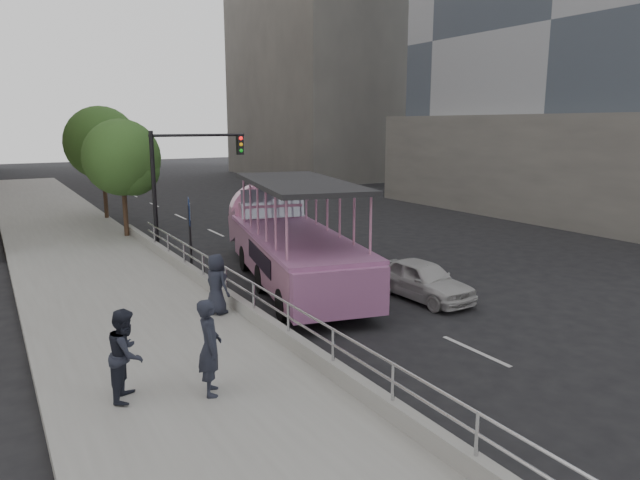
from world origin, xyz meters
TOP-DOWN VIEW (x-y plane):
  - ground at (0.00, 0.00)m, footprint 160.00×160.00m
  - sidewalk at (-5.75, 10.00)m, footprint 5.50×80.00m
  - kerb_wall at (-3.12, 2.00)m, footprint 0.24×30.00m
  - guardrail at (-3.12, 2.00)m, footprint 0.07×22.00m
  - duck_boat at (0.04, 6.15)m, footprint 5.05×11.40m
  - car at (2.70, 1.98)m, footprint 1.67×3.75m
  - pedestrian_near at (-5.55, -1.41)m, footprint 0.64×0.80m
  - pedestrian_mid at (-6.98, -0.77)m, footprint 0.98×1.07m
  - pedestrian_far at (-3.74, 3.10)m, footprint 0.75×0.95m
  - parking_sign at (-2.87, 8.00)m, footprint 0.19×0.64m
  - traffic_signal at (-1.70, 12.50)m, footprint 4.20×0.32m
  - street_tree_near at (-3.30, 15.93)m, footprint 3.52×3.52m
  - street_tree_far at (-3.10, 21.93)m, footprint 3.97×3.97m
  - midrise_stone_a at (26.00, 42.00)m, footprint 20.00×20.00m

SIDE VIEW (x-z plane):
  - ground at x=0.00m, z-range 0.00..0.00m
  - sidewalk at x=-5.75m, z-range 0.00..0.30m
  - kerb_wall at x=-3.12m, z-range 0.30..0.66m
  - car at x=2.70m, z-range 0.00..1.25m
  - guardrail at x=-3.12m, z-range 0.79..1.50m
  - pedestrian_far at x=-3.74m, z-range 0.30..1.99m
  - pedestrian_mid at x=-6.98m, z-range 0.30..2.08m
  - pedestrian_near at x=-5.55m, z-range 0.30..2.22m
  - duck_boat at x=0.04m, z-range -0.48..3.21m
  - parking_sign at x=-2.87m, z-range 0.36..3.29m
  - traffic_signal at x=-1.70m, z-range 0.90..6.10m
  - street_tree_near at x=-3.30m, z-range 0.96..6.68m
  - street_tree_far at x=-3.10m, z-range 1.08..7.53m
  - midrise_stone_a at x=26.00m, z-range 0.00..32.00m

